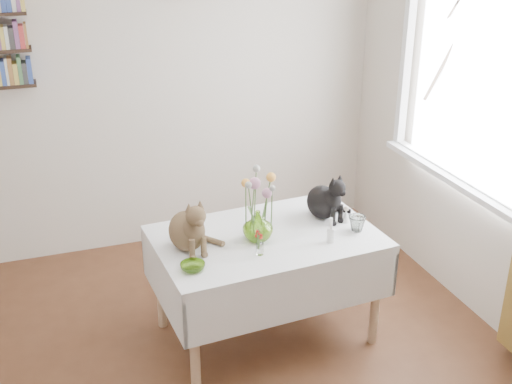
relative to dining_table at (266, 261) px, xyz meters
name	(u,v)px	position (x,y,z in m)	size (l,w,h in m)	color
room	(200,219)	(-0.58, -0.73, 0.71)	(4.08, 4.58, 2.58)	brown
window	(468,101)	(1.38, 0.07, 0.86)	(0.12, 1.52, 1.32)	white
dining_table	(266,261)	(0.00, 0.00, 0.00)	(1.38, 0.94, 0.71)	white
tabby_cat	(186,221)	(-0.48, 0.00, 0.35)	(0.23, 0.29, 0.34)	olive
black_cat	(323,194)	(0.43, 0.13, 0.33)	(0.21, 0.27, 0.32)	black
flower_vase	(258,226)	(-0.07, -0.04, 0.27)	(0.18, 0.18, 0.19)	#9ED141
green_bowl	(193,267)	(-0.52, -0.25, 0.20)	(0.14, 0.14, 0.04)	#9ED141
drinking_glass	(357,224)	(0.54, -0.12, 0.22)	(0.10, 0.10, 0.10)	white
candlestick	(331,234)	(0.33, -0.20, 0.23)	(0.04, 0.04, 0.16)	white
berry_jar	(260,242)	(-0.11, -0.21, 0.25)	(0.04, 0.04, 0.17)	white
porcelain_figurine	(346,215)	(0.53, 0.01, 0.22)	(0.06, 0.06, 0.11)	white
flower_bouquet	(257,187)	(-0.07, -0.03, 0.51)	(0.17, 0.13, 0.39)	#4C7233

